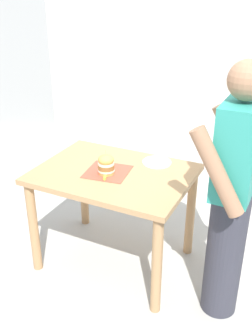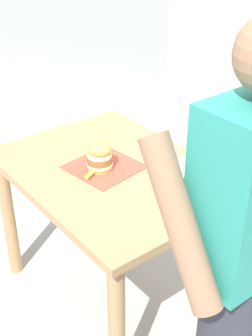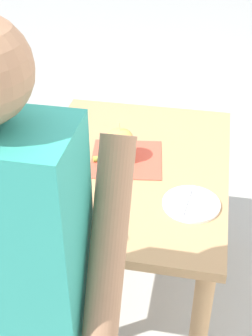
{
  "view_description": "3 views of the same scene",
  "coord_description": "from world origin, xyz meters",
  "px_view_note": "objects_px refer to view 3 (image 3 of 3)",
  "views": [
    {
      "loc": [
        2.26,
        1.21,
        2.06
      ],
      "look_at": [
        0.0,
        0.1,
        0.85
      ],
      "focal_mm": 42.0,
      "sensor_mm": 36.0,
      "label": 1
    },
    {
      "loc": [
        1.12,
        1.55,
        1.92
      ],
      "look_at": [
        0.0,
        0.1,
        0.85
      ],
      "focal_mm": 50.0,
      "sensor_mm": 36.0,
      "label": 2
    },
    {
      "loc": [
        -0.3,
        1.63,
        1.92
      ],
      "look_at": [
        0.0,
        0.1,
        0.85
      ],
      "focal_mm": 50.0,
      "sensor_mm": 36.0,
      "label": 3
    }
  ],
  "objects_px": {
    "pickle_spear": "(104,158)",
    "side_plate_with_forks": "(191,204)",
    "sandwich": "(120,145)",
    "diner_across_table": "(23,310)",
    "patio_table": "(130,189)"
  },
  "relations": [
    {
      "from": "patio_table",
      "to": "pickle_spear",
      "type": "relative_size",
      "value": 11.29
    },
    {
      "from": "pickle_spear",
      "to": "side_plate_with_forks",
      "type": "xyz_separation_m",
      "value": [
        -0.39,
        0.23,
        -0.01
      ]
    },
    {
      "from": "side_plate_with_forks",
      "to": "diner_across_table",
      "type": "bearing_deg",
      "value": 57.67
    },
    {
      "from": "patio_table",
      "to": "diner_across_table",
      "type": "relative_size",
      "value": 0.66
    },
    {
      "from": "pickle_spear",
      "to": "diner_across_table",
      "type": "height_order",
      "value": "diner_across_table"
    },
    {
      "from": "sandwich",
      "to": "diner_across_table",
      "type": "height_order",
      "value": "diner_across_table"
    },
    {
      "from": "patio_table",
      "to": "diner_across_table",
      "type": "xyz_separation_m",
      "value": [
        0.13,
        0.87,
        0.22
      ]
    },
    {
      "from": "sandwich",
      "to": "pickle_spear",
      "type": "relative_size",
      "value": 1.82
    },
    {
      "from": "sandwich",
      "to": "diner_across_table",
      "type": "relative_size",
      "value": 0.11
    },
    {
      "from": "sandwich",
      "to": "side_plate_with_forks",
      "type": "xyz_separation_m",
      "value": [
        -0.33,
        0.26,
        -0.07
      ]
    },
    {
      "from": "patio_table",
      "to": "pickle_spear",
      "type": "height_order",
      "value": "pickle_spear"
    },
    {
      "from": "pickle_spear",
      "to": "side_plate_with_forks",
      "type": "bearing_deg",
      "value": 149.32
    },
    {
      "from": "patio_table",
      "to": "sandwich",
      "type": "xyz_separation_m",
      "value": [
        0.05,
        -0.03,
        0.21
      ]
    },
    {
      "from": "diner_across_table",
      "to": "pickle_spear",
      "type": "bearing_deg",
      "value": -91.18
    },
    {
      "from": "sandwich",
      "to": "diner_across_table",
      "type": "bearing_deg",
      "value": 84.94
    }
  ]
}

